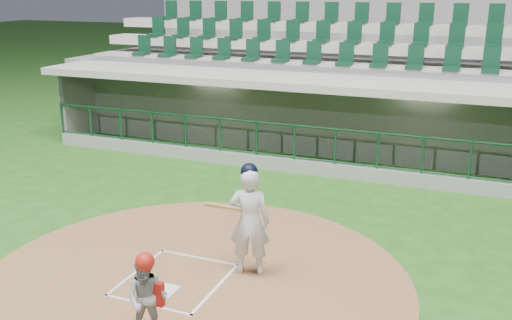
# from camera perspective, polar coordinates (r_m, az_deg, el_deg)

# --- Properties ---
(ground) EXTENTS (120.00, 120.00, 0.00)m
(ground) POSITION_cam_1_polar(r_m,az_deg,el_deg) (9.97, -7.20, -11.07)
(ground) COLOR #1F4F16
(ground) RESTS_ON ground
(dirt_circle) EXTENTS (7.20, 7.20, 0.01)m
(dirt_circle) POSITION_cam_1_polar(r_m,az_deg,el_deg) (9.68, -6.20, -11.89)
(dirt_circle) COLOR brown
(dirt_circle) RESTS_ON ground
(home_plate) EXTENTS (0.43, 0.43, 0.02)m
(home_plate) POSITION_cam_1_polar(r_m,az_deg,el_deg) (9.43, -9.31, -12.75)
(home_plate) COLOR white
(home_plate) RESTS_ON dirt_circle
(batter_box_chalk) EXTENTS (1.55, 1.80, 0.01)m
(batter_box_chalk) POSITION_cam_1_polar(r_m,az_deg,el_deg) (9.73, -8.08, -11.73)
(batter_box_chalk) COLOR silver
(batter_box_chalk) RESTS_ON ground
(dugout_structure) EXTENTS (16.40, 3.70, 3.00)m
(dugout_structure) POSITION_cam_1_polar(r_m,az_deg,el_deg) (16.50, 6.08, 3.87)
(dugout_structure) COLOR gray
(dugout_structure) RESTS_ON ground
(seating_deck) EXTENTS (17.00, 6.72, 5.15)m
(seating_deck) POSITION_cam_1_polar(r_m,az_deg,el_deg) (19.33, 8.58, 7.09)
(seating_deck) COLOR slate
(seating_deck) RESTS_ON ground
(batter) EXTENTS (0.92, 0.94, 1.94)m
(batter) POSITION_cam_1_polar(r_m,az_deg,el_deg) (9.44, -0.68, -6.01)
(batter) COLOR silver
(batter) RESTS_ON dirt_circle
(catcher) EXTENTS (0.70, 0.62, 1.28)m
(catcher) POSITION_cam_1_polar(r_m,az_deg,el_deg) (8.06, -10.82, -13.28)
(catcher) COLOR gray
(catcher) RESTS_ON dirt_circle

